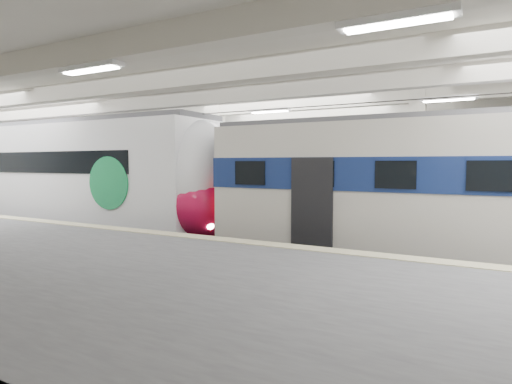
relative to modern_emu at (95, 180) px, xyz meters
The scene contains 4 objects.
station_hall 7.24m from the modern_emu, 14.00° to the right, with size 36.00×24.00×5.75m.
modern_emu is the anchor object (origin of this frame).
older_rer 13.11m from the modern_emu, ahead, with size 12.82×2.83×4.26m.
far_train 5.58m from the modern_emu, 99.48° to the left, with size 14.09×3.22×4.47m.
Camera 1 is at (7.19, -12.11, 3.01)m, focal length 30.00 mm.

